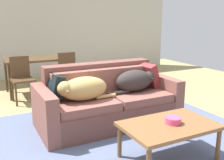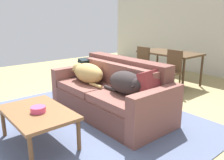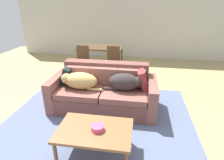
{
  "view_description": "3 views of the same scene",
  "coord_description": "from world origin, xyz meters",
  "px_view_note": "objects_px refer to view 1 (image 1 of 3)",
  "views": [
    {
      "loc": [
        -1.56,
        -3.27,
        1.59
      ],
      "look_at": [
        0.25,
        0.24,
        0.65
      ],
      "focal_mm": 42.31,
      "sensor_mm": 36.0,
      "label": 1
    },
    {
      "loc": [
        2.9,
        -2.15,
        1.55
      ],
      "look_at": [
        0.07,
        0.23,
        0.56
      ],
      "focal_mm": 37.58,
      "sensor_mm": 36.0,
      "label": 2
    },
    {
      "loc": [
        0.82,
        -3.11,
        2.07
      ],
      "look_at": [
        0.29,
        0.26,
        0.58
      ],
      "focal_mm": 29.27,
      "sensor_mm": 36.0,
      "label": 3
    }
  ],
  "objects_px": {
    "couch": "(107,101)",
    "throw_pillow_by_right_arm": "(148,76)",
    "coffee_table": "(169,128)",
    "dog_on_left_cushion": "(82,89)",
    "dining_chair_near_right": "(69,72)",
    "bowl_on_coffee_table": "(173,120)",
    "throw_pillow_by_left_arm": "(54,88)",
    "dining_chair_near_left": "(22,77)",
    "dining_table": "(39,61)",
    "dog_on_right_cushion": "(135,80)"
  },
  "relations": [
    {
      "from": "dining_chair_near_right",
      "to": "throw_pillow_by_left_arm",
      "type": "bearing_deg",
      "value": -114.35
    },
    {
      "from": "throw_pillow_by_left_arm",
      "to": "dining_table",
      "type": "xyz_separation_m",
      "value": [
        0.24,
        2.16,
        0.05
      ]
    },
    {
      "from": "coffee_table",
      "to": "dining_chair_near_right",
      "type": "height_order",
      "value": "dining_chair_near_right"
    },
    {
      "from": "coffee_table",
      "to": "dining_chair_near_right",
      "type": "bearing_deg",
      "value": 93.81
    },
    {
      "from": "dining_table",
      "to": "dining_chair_near_left",
      "type": "xyz_separation_m",
      "value": [
        -0.44,
        -0.53,
        -0.2
      ]
    },
    {
      "from": "throw_pillow_by_right_arm",
      "to": "coffee_table",
      "type": "xyz_separation_m",
      "value": [
        -0.65,
        -1.36,
        -0.26
      ]
    },
    {
      "from": "coffee_table",
      "to": "dining_table",
      "type": "xyz_separation_m",
      "value": [
        -0.67,
        3.53,
        0.29
      ]
    },
    {
      "from": "dining_table",
      "to": "dining_chair_near_left",
      "type": "height_order",
      "value": "dining_chair_near_left"
    },
    {
      "from": "throw_pillow_by_left_arm",
      "to": "dog_on_left_cushion",
      "type": "bearing_deg",
      "value": -33.78
    },
    {
      "from": "dog_on_left_cushion",
      "to": "throw_pillow_by_right_arm",
      "type": "xyz_separation_m",
      "value": [
        1.24,
        0.22,
        0.01
      ]
    },
    {
      "from": "couch",
      "to": "bowl_on_coffee_table",
      "type": "height_order",
      "value": "couch"
    },
    {
      "from": "dining_chair_near_left",
      "to": "dining_chair_near_right",
      "type": "relative_size",
      "value": 0.97
    },
    {
      "from": "dog_on_left_cushion",
      "to": "dining_table",
      "type": "bearing_deg",
      "value": 92.22
    },
    {
      "from": "dining_table",
      "to": "dining_chair_near_left",
      "type": "bearing_deg",
      "value": -129.78
    },
    {
      "from": "dining_table",
      "to": "dog_on_left_cushion",
      "type": "bearing_deg",
      "value": -87.9
    },
    {
      "from": "dog_on_left_cushion",
      "to": "throw_pillow_by_left_arm",
      "type": "height_order",
      "value": "throw_pillow_by_left_arm"
    },
    {
      "from": "dog_on_left_cushion",
      "to": "dining_table",
      "type": "relative_size",
      "value": 0.6
    },
    {
      "from": "dining_chair_near_left",
      "to": "dog_on_left_cushion",
      "type": "bearing_deg",
      "value": -77.31
    },
    {
      "from": "dining_chair_near_left",
      "to": "dining_chair_near_right",
      "type": "bearing_deg",
      "value": -6.28
    },
    {
      "from": "dog_on_left_cushion",
      "to": "dining_chair_near_left",
      "type": "distance_m",
      "value": 1.93
    },
    {
      "from": "bowl_on_coffee_table",
      "to": "dining_chair_near_right",
      "type": "relative_size",
      "value": 0.2
    },
    {
      "from": "dog_on_right_cushion",
      "to": "bowl_on_coffee_table",
      "type": "height_order",
      "value": "dog_on_right_cushion"
    },
    {
      "from": "dog_on_left_cushion",
      "to": "dining_table",
      "type": "xyz_separation_m",
      "value": [
        -0.09,
        2.38,
        0.05
      ]
    },
    {
      "from": "dog_on_left_cushion",
      "to": "throw_pillow_by_left_arm",
      "type": "distance_m",
      "value": 0.4
    },
    {
      "from": "dog_on_right_cushion",
      "to": "bowl_on_coffee_table",
      "type": "distance_m",
      "value": 1.26
    },
    {
      "from": "couch",
      "to": "throw_pillow_by_left_arm",
      "type": "xyz_separation_m",
      "value": [
        -0.78,
        0.06,
        0.3
      ]
    },
    {
      "from": "throw_pillow_by_left_arm",
      "to": "coffee_table",
      "type": "height_order",
      "value": "throw_pillow_by_left_arm"
    },
    {
      "from": "dog_on_left_cushion",
      "to": "bowl_on_coffee_table",
      "type": "height_order",
      "value": "dog_on_left_cushion"
    },
    {
      "from": "couch",
      "to": "dining_chair_near_left",
      "type": "bearing_deg",
      "value": 120.21
    },
    {
      "from": "couch",
      "to": "dining_table",
      "type": "relative_size",
      "value": 1.52
    },
    {
      "from": "bowl_on_coffee_table",
      "to": "dining_table",
      "type": "distance_m",
      "value": 3.61
    },
    {
      "from": "dog_on_right_cushion",
      "to": "throw_pillow_by_left_arm",
      "type": "height_order",
      "value": "throw_pillow_by_left_arm"
    },
    {
      "from": "throw_pillow_by_right_arm",
      "to": "dog_on_left_cushion",
      "type": "bearing_deg",
      "value": -169.97
    },
    {
      "from": "dog_on_right_cushion",
      "to": "dining_chair_near_right",
      "type": "height_order",
      "value": "dining_chair_near_right"
    },
    {
      "from": "couch",
      "to": "throw_pillow_by_right_arm",
      "type": "distance_m",
      "value": 0.85
    },
    {
      "from": "couch",
      "to": "coffee_table",
      "type": "bearing_deg",
      "value": -84.12
    },
    {
      "from": "throw_pillow_by_right_arm",
      "to": "dining_chair_near_left",
      "type": "xyz_separation_m",
      "value": [
        -1.76,
        1.64,
        -0.16
      ]
    },
    {
      "from": "coffee_table",
      "to": "dining_table",
      "type": "height_order",
      "value": "dining_table"
    },
    {
      "from": "dining_chair_near_right",
      "to": "dog_on_right_cushion",
      "type": "bearing_deg",
      "value": -73.51
    },
    {
      "from": "dog_on_right_cushion",
      "to": "bowl_on_coffee_table",
      "type": "xyz_separation_m",
      "value": [
        -0.27,
        -1.22,
        -0.17
      ]
    },
    {
      "from": "bowl_on_coffee_table",
      "to": "couch",
      "type": "bearing_deg",
      "value": 97.71
    },
    {
      "from": "dog_on_left_cushion",
      "to": "dining_table",
      "type": "height_order",
      "value": "dog_on_left_cushion"
    },
    {
      "from": "bowl_on_coffee_table",
      "to": "dining_chair_near_right",
      "type": "height_order",
      "value": "dining_chair_near_right"
    },
    {
      "from": "couch",
      "to": "bowl_on_coffee_table",
      "type": "relative_size",
      "value": 11.69
    },
    {
      "from": "couch",
      "to": "dining_chair_near_right",
      "type": "height_order",
      "value": "couch"
    },
    {
      "from": "throw_pillow_by_right_arm",
      "to": "dining_chair_near_left",
      "type": "bearing_deg",
      "value": 137.15
    },
    {
      "from": "couch",
      "to": "dog_on_right_cushion",
      "type": "xyz_separation_m",
      "value": [
        0.45,
        -0.09,
        0.3
      ]
    },
    {
      "from": "couch",
      "to": "coffee_table",
      "type": "relative_size",
      "value": 2.02
    },
    {
      "from": "throw_pillow_by_left_arm",
      "to": "bowl_on_coffee_table",
      "type": "height_order",
      "value": "throw_pillow_by_left_arm"
    },
    {
      "from": "bowl_on_coffee_table",
      "to": "dog_on_right_cushion",
      "type": "bearing_deg",
      "value": 77.59
    }
  ]
}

